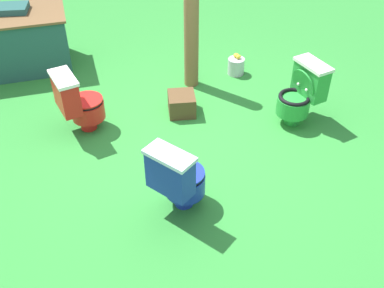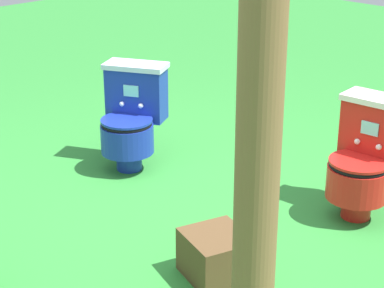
% 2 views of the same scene
% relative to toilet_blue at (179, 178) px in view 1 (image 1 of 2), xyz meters
% --- Properties ---
extents(ground, '(14.00, 14.00, 0.00)m').
position_rel_toilet_blue_xyz_m(ground, '(0.32, 0.94, -0.37)').
color(ground, '#2D8433').
extents(toilet_blue, '(0.62, 0.59, 0.73)m').
position_rel_toilet_blue_xyz_m(toilet_blue, '(0.00, 0.00, 0.00)').
color(toilet_blue, '#192D9E').
rests_on(toilet_blue, ground).
extents(toilet_red, '(0.53, 0.45, 0.73)m').
position_rel_toilet_blue_xyz_m(toilet_red, '(-0.52, 1.56, 0.00)').
color(toilet_red, red).
rests_on(toilet_red, ground).
extents(toilet_green, '(0.52, 0.45, 0.73)m').
position_rel_toilet_blue_xyz_m(toilet_green, '(1.79, 0.71, 0.00)').
color(toilet_green, green).
rests_on(toilet_green, ground).
extents(vendor_table, '(1.57, 1.06, 0.85)m').
position_rel_toilet_blue_xyz_m(vendor_table, '(-0.98, 3.32, 0.02)').
color(vendor_table, '#23514C').
rests_on(vendor_table, ground).
extents(wooden_post, '(0.18, 0.18, 1.67)m').
position_rel_toilet_blue_xyz_m(wooden_post, '(1.01, 1.97, 0.46)').
color(wooden_post, brown).
rests_on(wooden_post, ground).
extents(small_crate, '(0.40, 0.41, 0.24)m').
position_rel_toilet_blue_xyz_m(small_crate, '(0.63, 1.41, -0.25)').
color(small_crate, brown).
rests_on(small_crate, ground).
extents(lemon_bucket, '(0.22, 0.22, 0.28)m').
position_rel_toilet_blue_xyz_m(lemon_bucket, '(1.66, 1.96, -0.25)').
color(lemon_bucket, '#B7B7BF').
rests_on(lemon_bucket, ground).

